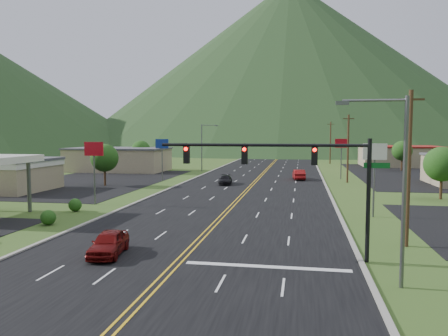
% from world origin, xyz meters
% --- Properties ---
extents(traffic_signal, '(13.10, 0.43, 7.00)m').
position_xyz_m(traffic_signal, '(6.48, 14.00, 5.33)').
color(traffic_signal, black).
rests_on(traffic_signal, ground).
extents(streetlight_east, '(3.28, 0.25, 9.00)m').
position_xyz_m(streetlight_east, '(11.18, 10.00, 5.18)').
color(streetlight_east, '#59595E').
rests_on(streetlight_east, ground).
extents(streetlight_west, '(3.28, 0.25, 9.00)m').
position_xyz_m(streetlight_west, '(-11.68, 70.00, 5.18)').
color(streetlight_west, '#59595E').
rests_on(streetlight_west, ground).
extents(building_west_far, '(18.40, 11.40, 4.50)m').
position_xyz_m(building_west_far, '(-28.00, 68.00, 2.26)').
color(building_west_far, tan).
rests_on(building_west_far, ground).
extents(building_east_far, '(16.40, 12.40, 4.50)m').
position_xyz_m(building_east_far, '(28.00, 90.00, 2.26)').
color(building_east_far, tan).
rests_on(building_east_far, ground).
extents(pole_sign_west_a, '(2.00, 0.18, 6.40)m').
position_xyz_m(pole_sign_west_a, '(-14.00, 30.00, 5.05)').
color(pole_sign_west_a, '#59595E').
rests_on(pole_sign_west_a, ground).
extents(pole_sign_west_b, '(2.00, 0.18, 6.40)m').
position_xyz_m(pole_sign_west_b, '(-14.00, 52.00, 5.05)').
color(pole_sign_west_b, '#59595E').
rests_on(pole_sign_west_b, ground).
extents(pole_sign_east_a, '(2.00, 0.18, 6.40)m').
position_xyz_m(pole_sign_east_a, '(13.00, 28.00, 5.05)').
color(pole_sign_east_a, '#59595E').
rests_on(pole_sign_east_a, ground).
extents(pole_sign_east_b, '(2.00, 0.18, 6.40)m').
position_xyz_m(pole_sign_east_b, '(13.00, 60.00, 5.05)').
color(pole_sign_east_b, '#59595E').
rests_on(pole_sign_east_b, ground).
extents(tree_west_a, '(3.84, 3.84, 5.82)m').
position_xyz_m(tree_west_a, '(-20.00, 45.00, 3.89)').
color(tree_west_a, '#382314').
rests_on(tree_west_a, ground).
extents(tree_west_b, '(3.84, 3.84, 5.82)m').
position_xyz_m(tree_west_b, '(-25.00, 72.00, 3.89)').
color(tree_west_b, '#382314').
rests_on(tree_west_b, ground).
extents(tree_east_a, '(3.84, 3.84, 5.82)m').
position_xyz_m(tree_east_a, '(22.00, 40.00, 3.89)').
color(tree_east_a, '#382314').
rests_on(tree_east_a, ground).
extents(tree_east_b, '(3.84, 3.84, 5.82)m').
position_xyz_m(tree_east_b, '(26.00, 78.00, 3.89)').
color(tree_east_b, '#382314').
rests_on(tree_east_b, ground).
extents(utility_pole_a, '(1.60, 0.28, 10.00)m').
position_xyz_m(utility_pole_a, '(13.50, 18.00, 5.13)').
color(utility_pole_a, '#382314').
rests_on(utility_pole_a, ground).
extents(utility_pole_b, '(1.60, 0.28, 10.00)m').
position_xyz_m(utility_pole_b, '(13.50, 55.00, 5.13)').
color(utility_pole_b, '#382314').
rests_on(utility_pole_b, ground).
extents(utility_pole_c, '(1.60, 0.28, 10.00)m').
position_xyz_m(utility_pole_c, '(13.50, 95.00, 5.13)').
color(utility_pole_c, '#382314').
rests_on(utility_pole_c, ground).
extents(utility_pole_d, '(1.60, 0.28, 10.00)m').
position_xyz_m(utility_pole_d, '(13.50, 135.00, 5.13)').
color(utility_pole_d, '#382314').
rests_on(utility_pole_d, ground).
extents(mountain_n, '(220.00, 220.00, 85.00)m').
position_xyz_m(mountain_n, '(0.00, 220.00, 42.50)').
color(mountain_n, '#1C3216').
rests_on(mountain_n, ground).
extents(car_red_near, '(2.32, 4.46, 1.45)m').
position_xyz_m(car_red_near, '(-4.46, 12.65, 0.73)').
color(car_red_near, '#630B0B').
rests_on(car_red_near, ground).
extents(car_dark_mid, '(2.20, 4.46, 1.25)m').
position_xyz_m(car_dark_mid, '(-3.81, 49.41, 0.62)').
color(car_dark_mid, black).
rests_on(car_dark_mid, ground).
extents(car_red_far, '(2.13, 4.93, 1.58)m').
position_xyz_m(car_red_far, '(6.43, 57.70, 0.79)').
color(car_red_far, maroon).
rests_on(car_red_far, ground).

